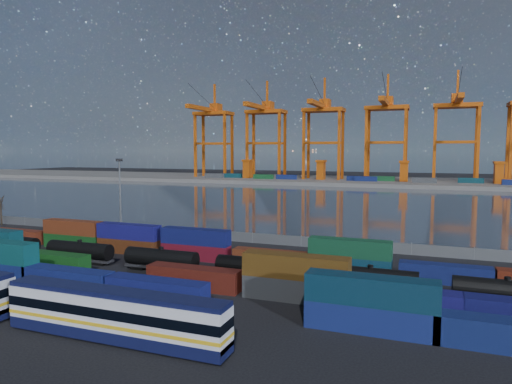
% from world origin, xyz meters
% --- Properties ---
extents(ground, '(700.00, 700.00, 0.00)m').
position_xyz_m(ground, '(0.00, 0.00, 0.00)').
color(ground, black).
rests_on(ground, ground).
extents(harbor_water, '(700.00, 700.00, 0.00)m').
position_xyz_m(harbor_water, '(0.00, 105.00, 0.01)').
color(harbor_water, '#2C3440').
rests_on(harbor_water, ground).
extents(far_quay, '(700.00, 70.00, 2.00)m').
position_xyz_m(far_quay, '(0.00, 210.00, 1.00)').
color(far_quay, '#514F4C').
rests_on(far_quay, ground).
extents(distant_mountains, '(2470.00, 1100.00, 520.00)m').
position_xyz_m(distant_mountains, '(63.02, 1600.00, 220.29)').
color(distant_mountains, '#1E2630').
rests_on(distant_mountains, ground).
extents(container_row_south, '(141.47, 2.68, 5.70)m').
position_xyz_m(container_row_south, '(-7.30, -9.49, 2.24)').
color(container_row_south, '#383C3D').
rests_on(container_row_south, ground).
extents(container_row_mid, '(142.85, 2.66, 5.67)m').
position_xyz_m(container_row_mid, '(-12.72, -2.81, 2.07)').
color(container_row_mid, '#414446').
rests_on(container_row_mid, ground).
extents(container_row_north, '(140.86, 2.46, 5.24)m').
position_xyz_m(container_row_north, '(-9.06, 11.58, 2.13)').
color(container_row_north, navy).
rests_on(container_row_north, ground).
extents(tanker_string, '(136.19, 2.62, 3.75)m').
position_xyz_m(tanker_string, '(10.34, 3.07, 1.88)').
color(tanker_string, black).
rests_on(tanker_string, ground).
extents(waterfront_fence, '(160.12, 0.12, 2.20)m').
position_xyz_m(waterfront_fence, '(-0.00, 28.00, 1.00)').
color(waterfront_fence, '#595B5E').
rests_on(waterfront_fence, ground).
extents(bare_tree, '(1.90, 1.95, 7.39)m').
position_xyz_m(bare_tree, '(-65.69, 26.22, 3.64)').
color(bare_tree, black).
rests_on(bare_tree, ground).
extents(yard_light_mast, '(1.60, 0.40, 16.60)m').
position_xyz_m(yard_light_mast, '(-30.00, 26.00, 9.30)').
color(yard_light_mast, slate).
rests_on(yard_light_mast, ground).
extents(gantry_cranes, '(198.08, 44.31, 60.00)m').
position_xyz_m(gantry_cranes, '(-7.50, 203.41, 36.78)').
color(gantry_cranes, '#C04D0D').
rests_on(gantry_cranes, ground).
extents(quay_containers, '(172.58, 10.99, 2.60)m').
position_xyz_m(quay_containers, '(-11.00, 195.46, 3.30)').
color(quay_containers, navy).
rests_on(quay_containers, far_quay).
extents(straddle_carriers, '(140.00, 7.00, 11.10)m').
position_xyz_m(straddle_carriers, '(-2.50, 200.00, 7.82)').
color(straddle_carriers, '#C04D0D').
rests_on(straddle_carriers, far_quay).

